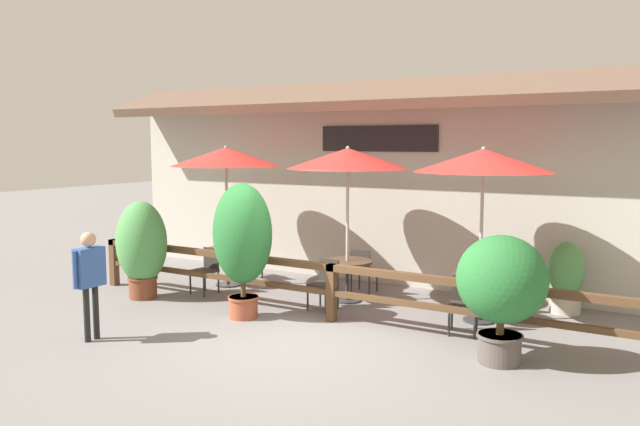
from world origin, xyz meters
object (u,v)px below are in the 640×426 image
(patio_umbrella_near, at_px, (226,157))
(dining_table_far, at_px, (480,285))
(dining_table_near, at_px, (228,256))
(potted_plant_small_flowering, at_px, (142,246))
(chair_middle_wallside, at_px, (363,268))
(potted_plant_tall_tropical, at_px, (242,238))
(chair_far_wallside, at_px, (494,283))
(chair_near_wallside, at_px, (247,256))
(chair_near_streetside, at_px, (207,268))
(pedestrian, at_px, (90,271))
(chair_far_streetside, at_px, (464,301))
(dining_table_middle, at_px, (347,269))
(patio_umbrella_middle, at_px, (348,159))
(potted_plant_entrance_palm, at_px, (502,285))
(patio_umbrella_far, at_px, (483,161))
(potted_plant_corner_fern, at_px, (566,278))
(chair_middle_streetside, at_px, (325,281))

(patio_umbrella_near, distance_m, dining_table_far, 5.58)
(patio_umbrella_near, height_order, dining_table_near, patio_umbrella_near)
(dining_table_near, relative_size, potted_plant_small_flowering, 0.50)
(chair_middle_wallside, relative_size, potted_plant_tall_tropical, 0.39)
(dining_table_near, bearing_deg, chair_far_wallside, 8.52)
(chair_near_wallside, relative_size, chair_middle_wallside, 1.00)
(chair_near_streetside, xyz_separation_m, chair_far_wallside, (5.17, 1.52, 0.00))
(potted_plant_small_flowering, xyz_separation_m, pedestrian, (1.26, -2.21, 0.05))
(dining_table_near, height_order, chair_far_streetside, chair_far_streetside)
(dining_table_middle, bearing_deg, patio_umbrella_middle, 0.00)
(dining_table_far, bearing_deg, pedestrian, -140.13)
(chair_middle_wallside, relative_size, potted_plant_entrance_palm, 0.51)
(patio_umbrella_far, distance_m, potted_plant_entrance_palm, 2.51)
(patio_umbrella_middle, height_order, potted_plant_tall_tropical, patio_umbrella_middle)
(potted_plant_entrance_palm, bearing_deg, dining_table_far, 114.05)
(dining_table_far, bearing_deg, potted_plant_corner_fern, 48.76)
(dining_table_near, distance_m, potted_plant_small_flowering, 1.83)
(patio_umbrella_middle, bearing_deg, chair_middle_streetside, -95.82)
(chair_middle_streetside, distance_m, potted_plant_corner_fern, 4.15)
(chair_far_streetside, xyz_separation_m, potted_plant_entrance_palm, (0.82, -1.04, 0.56))
(dining_table_near, xyz_separation_m, dining_table_middle, (2.71, 0.11, 0.00))
(chair_near_streetside, distance_m, potted_plant_corner_fern, 6.58)
(chair_far_streetside, distance_m, potted_plant_tall_tropical, 3.70)
(chair_far_wallside, relative_size, potted_plant_corner_fern, 0.71)
(patio_umbrella_near, bearing_deg, pedestrian, -82.08)
(chair_near_wallside, relative_size, chair_far_wallside, 1.00)
(dining_table_middle, bearing_deg, chair_near_streetside, -162.18)
(chair_near_streetside, bearing_deg, chair_near_wallside, 101.42)
(patio_umbrella_far, xyz_separation_m, potted_plant_corner_fern, (1.12, 1.28, -2.03))
(dining_table_near, distance_m, potted_plant_tall_tropical, 2.57)
(dining_table_far, distance_m, chair_far_wallside, 0.75)
(chair_near_streetside, distance_m, patio_umbrella_middle, 3.50)
(dining_table_far, distance_m, potted_plant_tall_tropical, 3.97)
(patio_umbrella_far, bearing_deg, potted_plant_corner_fern, 48.76)
(dining_table_far, relative_size, chair_far_wallside, 1.06)
(potted_plant_entrance_palm, distance_m, pedestrian, 5.85)
(patio_umbrella_far, xyz_separation_m, potted_plant_entrance_palm, (0.79, -1.78, -1.58))
(dining_table_middle, xyz_separation_m, patio_umbrella_far, (2.48, -0.06, 2.02))
(dining_table_middle, distance_m, potted_plant_tall_tropical, 2.22)
(chair_near_wallside, height_order, potted_plant_entrance_palm, potted_plant_entrance_palm)
(patio_umbrella_middle, xyz_separation_m, chair_middle_streetside, (-0.07, -0.70, -2.13))
(potted_plant_entrance_palm, bearing_deg, potted_plant_tall_tropical, -179.87)
(patio_umbrella_middle, relative_size, potted_plant_entrance_palm, 1.66)
(dining_table_near, relative_size, potted_plant_corner_fern, 0.75)
(chair_far_wallside, bearing_deg, potted_plant_small_flowering, 16.76)
(patio_umbrella_near, distance_m, chair_near_streetside, 2.26)
(chair_near_streetside, distance_m, patio_umbrella_far, 5.61)
(dining_table_middle, bearing_deg, chair_far_wallside, 14.92)
(patio_umbrella_far, bearing_deg, chair_far_streetside, -92.04)
(chair_middle_streetside, distance_m, potted_plant_tall_tropical, 1.70)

